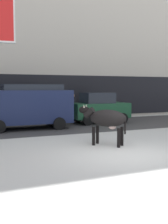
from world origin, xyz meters
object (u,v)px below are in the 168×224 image
at_px(car_navy_van, 27,105).
at_px(pedestrian_by_cars, 73,107).
at_px(cow_black, 106,119).
at_px(car_darkgreen_hatchback, 99,108).
at_px(pedestrian_near_billboard, 99,106).

relative_size(car_navy_van, pedestrian_by_cars, 2.68).
distance_m(cow_black, car_darkgreen_hatchback, 6.84).
distance_m(car_navy_van, pedestrian_near_billboard, 6.43).
xyz_separation_m(cow_black, car_darkgreen_hatchback, (2.82, 6.23, -0.07)).
relative_size(cow_black, car_darkgreen_hatchback, 0.48).
distance_m(car_navy_van, pedestrian_by_cars, 4.85).
height_order(pedestrian_near_billboard, pedestrian_by_cars, same).
height_order(cow_black, pedestrian_near_billboard, pedestrian_near_billboard).
distance_m(cow_black, pedestrian_near_billboard, 9.30).
relative_size(car_navy_van, car_darkgreen_hatchback, 1.31).
bearing_deg(car_navy_van, cow_black, -71.90).
bearing_deg(car_darkgreen_hatchback, pedestrian_by_cars, 110.12).
bearing_deg(pedestrian_by_cars, car_darkgreen_hatchback, -69.88).
height_order(cow_black, car_navy_van, car_navy_van).
bearing_deg(car_darkgreen_hatchback, car_navy_van, -170.24).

